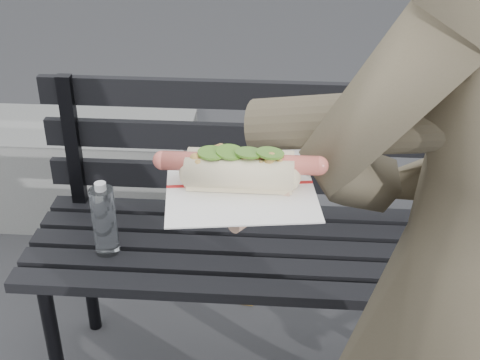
# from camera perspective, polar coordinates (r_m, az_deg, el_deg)

# --- Properties ---
(park_bench) EXTENTS (1.50, 0.44, 0.88)m
(park_bench) POSITION_cam_1_polar(r_m,az_deg,el_deg) (1.86, 5.07, -3.36)
(park_bench) COLOR black
(park_bench) RESTS_ON ground
(concrete_block) EXTENTS (1.20, 0.40, 0.40)m
(concrete_block) POSITION_cam_1_polar(r_m,az_deg,el_deg) (2.89, -15.99, 0.95)
(concrete_block) COLOR slate
(concrete_block) RESTS_ON ground
(person) EXTENTS (0.72, 0.58, 1.70)m
(person) POSITION_cam_1_polar(r_m,az_deg,el_deg) (1.15, 19.46, -8.56)
(person) COLOR brown
(person) RESTS_ON ground
(held_hotdog) EXTENTS (0.61, 0.33, 0.20)m
(held_hotdog) POSITION_cam_1_polar(r_m,az_deg,el_deg) (0.92, 11.84, 3.72)
(held_hotdog) COLOR brown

